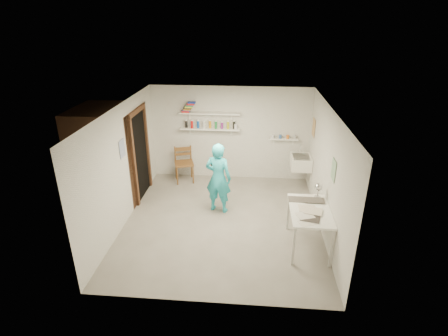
# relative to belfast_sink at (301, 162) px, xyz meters

# --- Properties ---
(floor) EXTENTS (4.00, 4.50, 0.02)m
(floor) POSITION_rel_belfast_sink_xyz_m (-1.75, -1.70, -0.71)
(floor) COLOR slate
(floor) RESTS_ON ground
(ceiling) EXTENTS (4.00, 4.50, 0.02)m
(ceiling) POSITION_rel_belfast_sink_xyz_m (-1.75, -1.70, 1.71)
(ceiling) COLOR silver
(ceiling) RESTS_ON wall_back
(wall_back) EXTENTS (4.00, 0.02, 2.40)m
(wall_back) POSITION_rel_belfast_sink_xyz_m (-1.75, 0.56, 0.50)
(wall_back) COLOR silver
(wall_back) RESTS_ON ground
(wall_front) EXTENTS (4.00, 0.02, 2.40)m
(wall_front) POSITION_rel_belfast_sink_xyz_m (-1.75, -3.96, 0.50)
(wall_front) COLOR silver
(wall_front) RESTS_ON ground
(wall_left) EXTENTS (0.02, 4.50, 2.40)m
(wall_left) POSITION_rel_belfast_sink_xyz_m (-3.76, -1.70, 0.50)
(wall_left) COLOR silver
(wall_left) RESTS_ON ground
(wall_right) EXTENTS (0.02, 4.50, 2.40)m
(wall_right) POSITION_rel_belfast_sink_xyz_m (0.26, -1.70, 0.50)
(wall_right) COLOR silver
(wall_right) RESTS_ON ground
(doorway_recess) EXTENTS (0.02, 0.90, 2.00)m
(doorway_recess) POSITION_rel_belfast_sink_xyz_m (-3.74, -0.65, 0.30)
(doorway_recess) COLOR black
(doorway_recess) RESTS_ON wall_left
(corridor_box) EXTENTS (1.40, 1.50, 2.10)m
(corridor_box) POSITION_rel_belfast_sink_xyz_m (-4.45, -0.65, 0.35)
(corridor_box) COLOR brown
(corridor_box) RESTS_ON ground
(door_lintel) EXTENTS (0.06, 1.05, 0.10)m
(door_lintel) POSITION_rel_belfast_sink_xyz_m (-3.72, -0.65, 1.35)
(door_lintel) COLOR brown
(door_lintel) RESTS_ON wall_left
(door_jamb_near) EXTENTS (0.06, 0.10, 2.00)m
(door_jamb_near) POSITION_rel_belfast_sink_xyz_m (-3.72, -1.15, 0.30)
(door_jamb_near) COLOR brown
(door_jamb_near) RESTS_ON ground
(door_jamb_far) EXTENTS (0.06, 0.10, 2.00)m
(door_jamb_far) POSITION_rel_belfast_sink_xyz_m (-3.72, -0.15, 0.30)
(door_jamb_far) COLOR brown
(door_jamb_far) RESTS_ON ground
(shelf_lower) EXTENTS (1.50, 0.22, 0.03)m
(shelf_lower) POSITION_rel_belfast_sink_xyz_m (-2.25, 0.43, 0.65)
(shelf_lower) COLOR white
(shelf_lower) RESTS_ON wall_back
(shelf_upper) EXTENTS (1.50, 0.22, 0.03)m
(shelf_upper) POSITION_rel_belfast_sink_xyz_m (-2.25, 0.43, 1.05)
(shelf_upper) COLOR white
(shelf_upper) RESTS_ON wall_back
(ledge_shelf) EXTENTS (0.70, 0.14, 0.03)m
(ledge_shelf) POSITION_rel_belfast_sink_xyz_m (-0.40, 0.47, 0.42)
(ledge_shelf) COLOR white
(ledge_shelf) RESTS_ON wall_back
(poster_left) EXTENTS (0.01, 0.28, 0.36)m
(poster_left) POSITION_rel_belfast_sink_xyz_m (-3.74, -1.65, 0.85)
(poster_left) COLOR #334C7F
(poster_left) RESTS_ON wall_left
(poster_right_a) EXTENTS (0.01, 0.34, 0.42)m
(poster_right_a) POSITION_rel_belfast_sink_xyz_m (0.24, 0.10, 0.85)
(poster_right_a) COLOR #995933
(poster_right_a) RESTS_ON wall_right
(poster_right_b) EXTENTS (0.01, 0.30, 0.38)m
(poster_right_b) POSITION_rel_belfast_sink_xyz_m (0.24, -2.25, 0.80)
(poster_right_b) COLOR #3F724C
(poster_right_b) RESTS_ON wall_right
(belfast_sink) EXTENTS (0.48, 0.60, 0.30)m
(belfast_sink) POSITION_rel_belfast_sink_xyz_m (0.00, 0.00, 0.00)
(belfast_sink) COLOR white
(belfast_sink) RESTS_ON wall_right
(man) EXTENTS (0.65, 0.51, 1.56)m
(man) POSITION_rel_belfast_sink_xyz_m (-1.88, -1.23, 0.08)
(man) COLOR #2ABED2
(man) RESTS_ON ground
(wall_clock) EXTENTS (0.28, 0.11, 0.28)m
(wall_clock) POSITION_rel_belfast_sink_xyz_m (-1.93, -1.02, 0.34)
(wall_clock) COLOR beige
(wall_clock) RESTS_ON man
(wooden_chair) EXTENTS (0.57, 0.56, 0.99)m
(wooden_chair) POSITION_rel_belfast_sink_xyz_m (-2.90, 0.17, -0.20)
(wooden_chair) COLOR brown
(wooden_chair) RESTS_ON ground
(work_table) EXTENTS (0.71, 1.18, 0.79)m
(work_table) POSITION_rel_belfast_sink_xyz_m (-0.11, -2.41, -0.31)
(work_table) COLOR white
(work_table) RESTS_ON ground
(desk_lamp) EXTENTS (0.15, 0.15, 0.15)m
(desk_lamp) POSITION_rel_belfast_sink_xyz_m (0.09, -1.94, 0.31)
(desk_lamp) COLOR silver
(desk_lamp) RESTS_ON work_table
(spray_cans) EXTENTS (1.31, 0.06, 0.17)m
(spray_cans) POSITION_rel_belfast_sink_xyz_m (-2.25, 0.43, 0.75)
(spray_cans) COLOR black
(spray_cans) RESTS_ON shelf_lower
(book_stack) EXTENTS (0.34, 0.14, 0.25)m
(book_stack) POSITION_rel_belfast_sink_xyz_m (-2.77, 0.43, 1.19)
(book_stack) COLOR red
(book_stack) RESTS_ON shelf_upper
(ledge_pots) EXTENTS (0.48, 0.07, 0.09)m
(ledge_pots) POSITION_rel_belfast_sink_xyz_m (-0.40, 0.47, 0.48)
(ledge_pots) COLOR silver
(ledge_pots) RESTS_ON ledge_shelf
(papers) EXTENTS (0.30, 0.22, 0.03)m
(papers) POSITION_rel_belfast_sink_xyz_m (-0.11, -2.41, 0.10)
(papers) COLOR silver
(papers) RESTS_ON work_table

